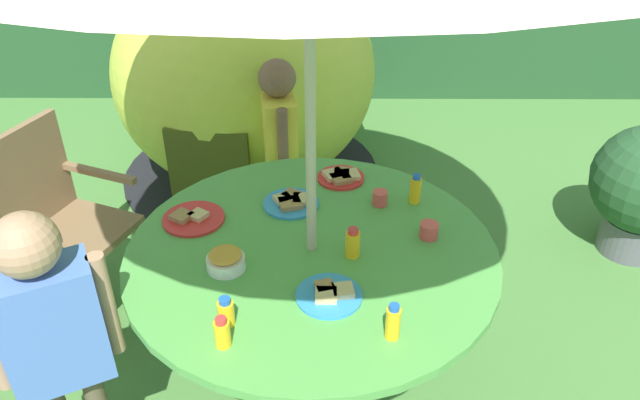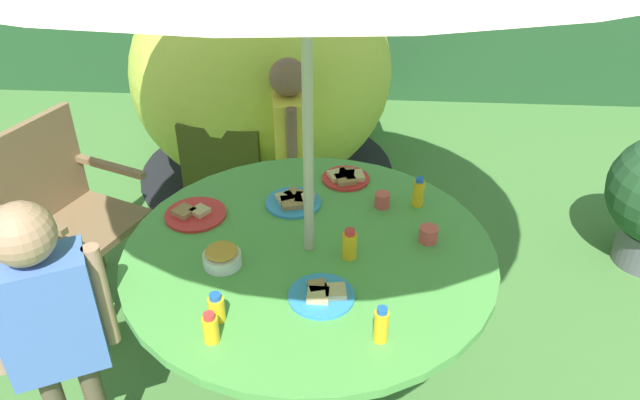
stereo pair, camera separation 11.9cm
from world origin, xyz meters
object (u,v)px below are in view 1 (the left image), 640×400
(snack_bowl, at_px, (226,260))
(juice_bottle_mid_left, at_px, (222,333))
(plate_center_back, at_px, (330,294))
(juice_bottle_far_right, at_px, (415,189))
(garden_table, at_px, (312,279))
(juice_bottle_near_left, at_px, (353,243))
(wooden_chair, at_px, (51,219))
(child_in_blue_shirt, at_px, (52,327))
(plate_far_left, at_px, (193,218))
(plate_front_edge, at_px, (292,202))
(child_in_yellow_shirt, at_px, (279,134))
(cup_far, at_px, (380,198))
(plate_center_front, at_px, (341,177))
(juice_bottle_mid_right, at_px, (226,312))
(cup_near, at_px, (429,230))
(juice_bottle_near_right, at_px, (393,322))
(dome_tent, at_px, (246,74))

(snack_bowl, height_order, juice_bottle_mid_left, juice_bottle_mid_left)
(plate_center_back, height_order, juice_bottle_far_right, juice_bottle_far_right)
(garden_table, height_order, juice_bottle_near_left, juice_bottle_near_left)
(wooden_chair, relative_size, child_in_blue_shirt, 0.82)
(plate_far_left, relative_size, juice_bottle_near_left, 2.05)
(juice_bottle_far_right, bearing_deg, garden_table, -142.76)
(plate_front_edge, height_order, plate_far_left, same)
(garden_table, height_order, wooden_chair, wooden_chair)
(child_in_yellow_shirt, xyz_separation_m, juice_bottle_near_left, (0.33, -1.07, 0.11))
(child_in_blue_shirt, height_order, plate_front_edge, child_in_blue_shirt)
(juice_bottle_far_right, distance_m, cup_far, 0.15)
(wooden_chair, height_order, child_in_blue_shirt, child_in_blue_shirt)
(juice_bottle_far_right, bearing_deg, child_in_blue_shirt, -149.66)
(plate_front_edge, relative_size, juice_bottle_near_left, 1.91)
(plate_center_back, height_order, plate_center_front, same)
(plate_center_back, height_order, plate_front_edge, same)
(juice_bottle_mid_right, bearing_deg, cup_near, 33.49)
(wooden_chair, bearing_deg, plate_center_back, -98.79)
(child_in_yellow_shirt, bearing_deg, juice_bottle_far_right, 30.27)
(plate_far_left, xyz_separation_m, cup_near, (0.92, -0.11, 0.02))
(snack_bowl, bearing_deg, plate_center_back, -22.10)
(child_in_yellow_shirt, height_order, plate_center_back, child_in_yellow_shirt)
(juice_bottle_near_left, distance_m, cup_near, 0.32)
(plate_center_back, bearing_deg, juice_bottle_far_right, 58.82)
(wooden_chair, height_order, juice_bottle_near_left, wooden_chair)
(juice_bottle_far_right, bearing_deg, plate_far_left, -171.19)
(juice_bottle_near_right, xyz_separation_m, juice_bottle_mid_left, (-0.52, -0.04, -0.01))
(dome_tent, bearing_deg, snack_bowl, -77.00)
(cup_near, bearing_deg, juice_bottle_mid_left, -141.61)
(garden_table, bearing_deg, juice_bottle_mid_left, -118.31)
(dome_tent, height_order, juice_bottle_mid_left, dome_tent)
(child_in_yellow_shirt, height_order, plate_far_left, child_in_yellow_shirt)
(dome_tent, relative_size, snack_bowl, 14.33)
(dome_tent, relative_size, child_in_blue_shirt, 1.67)
(child_in_blue_shirt, bearing_deg, dome_tent, 54.44)
(dome_tent, height_order, juice_bottle_near_right, dome_tent)
(dome_tent, distance_m, juice_bottle_far_right, 1.78)
(child_in_blue_shirt, distance_m, juice_bottle_near_left, 1.03)
(juice_bottle_near_left, distance_m, juice_bottle_far_right, 0.45)
(child_in_blue_shirt, bearing_deg, juice_bottle_mid_right, -25.11)
(wooden_chair, height_order, dome_tent, dome_tent)
(plate_front_edge, relative_size, juice_bottle_near_right, 1.78)
(wooden_chair, height_order, juice_bottle_mid_right, wooden_chair)
(dome_tent, relative_size, juice_bottle_near_right, 15.30)
(juice_bottle_near_left, height_order, juice_bottle_mid_right, juice_bottle_near_left)
(wooden_chair, relative_size, juice_bottle_near_left, 8.09)
(child_in_yellow_shirt, xyz_separation_m, child_in_blue_shirt, (-0.63, -1.43, 0.04))
(plate_center_front, xyz_separation_m, juice_bottle_far_right, (0.30, -0.18, 0.05))
(dome_tent, distance_m, juice_bottle_mid_right, 2.27)
(plate_center_front, bearing_deg, juice_bottle_near_left, -86.95)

